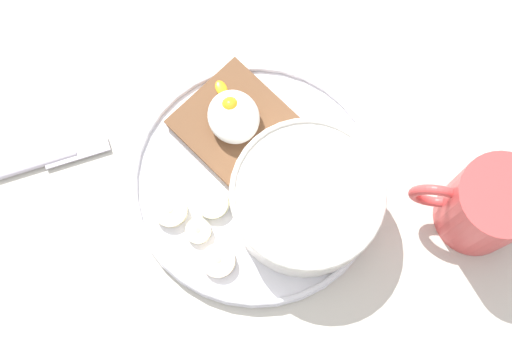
{
  "coord_description": "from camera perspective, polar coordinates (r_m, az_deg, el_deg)",
  "views": [
    {
      "loc": [
        17.67,
        -6.63,
        74.36
      ],
      "look_at": [
        0.0,
        0.0,
        5.0
      ],
      "focal_mm": 50.0,
      "sensor_mm": 36.0,
      "label": 1
    }
  ],
  "objects": [
    {
      "name": "poached_egg",
      "position": [
        0.73,
        -1.9,
        4.82
      ],
      "size": [
        7.83,
        5.31,
        3.19
      ],
      "color": "white",
      "rests_on": "toast_slice"
    },
    {
      "name": "toast_slice",
      "position": [
        0.75,
        -1.82,
        4.22
      ],
      "size": [
        13.79,
        13.79,
        1.22
      ],
      "color": "brown",
      "rests_on": "plate"
    },
    {
      "name": "oatmeal_bowl",
      "position": [
        0.71,
        4.04,
        -1.83
      ],
      "size": [
        15.13,
        15.13,
        5.75
      ],
      "color": "white",
      "rests_on": "plate"
    },
    {
      "name": "ground_plane",
      "position": [
        0.76,
        -0.0,
        -0.79
      ],
      "size": [
        120.0,
        120.0,
        2.0
      ],
      "primitive_type": "cube",
      "color": "beige",
      "rests_on": "ground"
    },
    {
      "name": "knife",
      "position": [
        0.78,
        -16.27,
        1.13
      ],
      "size": [
        1.9,
        13.09,
        0.8
      ],
      "color": "silver",
      "rests_on": "ground_plane"
    },
    {
      "name": "banana_slice_back",
      "position": [
        0.72,
        -3.02,
        -6.78
      ],
      "size": [
        4.69,
        4.73,
        1.38
      ],
      "color": "beige",
      "rests_on": "plate"
    },
    {
      "name": "banana_slice_left",
      "position": [
        0.73,
        -3.45,
        -2.19
      ],
      "size": [
        4.4,
        4.46,
        1.53
      ],
      "color": "#F3F0C4",
      "rests_on": "plate"
    },
    {
      "name": "plate",
      "position": [
        0.74,
        -0.0,
        -0.45
      ],
      "size": [
        25.95,
        25.95,
        1.6
      ],
      "color": "white",
      "rests_on": "ground_plane"
    },
    {
      "name": "banana_slice_front",
      "position": [
        0.72,
        -4.64,
        -4.41
      ],
      "size": [
        3.65,
        3.62,
        1.19
      ],
      "color": "#F7EABB",
      "rests_on": "plate"
    },
    {
      "name": "coffee_mug",
      "position": [
        0.73,
        17.9,
        -2.26
      ],
      "size": [
        8.51,
        11.1,
        9.81
      ],
      "color": "#D44343",
      "rests_on": "ground_plane"
    },
    {
      "name": "banana_slice_right",
      "position": [
        0.73,
        -6.89,
        -2.63
      ],
      "size": [
        4.53,
        4.5,
        1.21
      ],
      "color": "#EFE3C0",
      "rests_on": "plate"
    }
  ]
}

